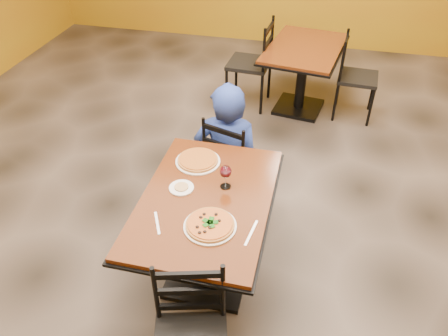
% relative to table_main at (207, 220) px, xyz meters
% --- Properties ---
extents(floor, '(7.00, 8.00, 0.01)m').
position_rel_table_main_xyz_m(floor, '(0.00, 0.50, -0.56)').
color(floor, black).
rests_on(floor, ground).
extents(table_main, '(0.83, 1.23, 0.75)m').
position_rel_table_main_xyz_m(table_main, '(0.00, 0.00, 0.00)').
color(table_main, '#5A280E').
rests_on(table_main, floor).
extents(table_second, '(0.92, 1.23, 0.75)m').
position_rel_table_main_xyz_m(table_second, '(0.39, 2.57, -0.00)').
color(table_second, '#5A280E').
rests_on(table_second, floor).
extents(chair_main_far, '(0.48, 0.48, 0.85)m').
position_rel_table_main_xyz_m(chair_main_far, '(-0.01, 0.88, -0.13)').
color(chair_main_far, black).
rests_on(chair_main_far, floor).
extents(chair_second_left, '(0.47, 0.47, 0.99)m').
position_rel_table_main_xyz_m(chair_second_left, '(-0.20, 2.57, -0.06)').
color(chair_second_left, black).
rests_on(chair_second_left, floor).
extents(chair_second_right, '(0.44, 0.44, 0.91)m').
position_rel_table_main_xyz_m(chair_second_right, '(0.99, 2.57, -0.10)').
color(chair_second_right, black).
rests_on(chair_second_right, floor).
extents(diner, '(0.59, 0.41, 1.08)m').
position_rel_table_main_xyz_m(diner, '(-0.07, 0.91, -0.01)').
color(diner, navy).
rests_on(diner, floor).
extents(plate_main, '(0.31, 0.31, 0.01)m').
position_rel_table_main_xyz_m(plate_main, '(0.09, -0.24, 0.20)').
color(plate_main, white).
rests_on(plate_main, table_main).
extents(pizza_main, '(0.28, 0.28, 0.02)m').
position_rel_table_main_xyz_m(pizza_main, '(0.09, -0.24, 0.21)').
color(pizza_main, '#9C1A0B').
rests_on(pizza_main, plate_main).
extents(plate_far, '(0.31, 0.31, 0.01)m').
position_rel_table_main_xyz_m(plate_far, '(-0.15, 0.35, 0.20)').
color(plate_far, white).
rests_on(plate_far, table_main).
extents(pizza_far, '(0.28, 0.28, 0.02)m').
position_rel_table_main_xyz_m(pizza_far, '(-0.15, 0.35, 0.21)').
color(pizza_far, '#BC8C24').
rests_on(pizza_far, plate_far).
extents(side_plate, '(0.16, 0.16, 0.01)m').
position_rel_table_main_xyz_m(side_plate, '(-0.18, 0.05, 0.20)').
color(side_plate, white).
rests_on(side_plate, table_main).
extents(dip, '(0.09, 0.09, 0.01)m').
position_rel_table_main_xyz_m(dip, '(-0.18, 0.05, 0.21)').
color(dip, tan).
rests_on(dip, side_plate).
extents(wine_glass, '(0.08, 0.08, 0.18)m').
position_rel_table_main_xyz_m(wine_glass, '(0.09, 0.14, 0.28)').
color(wine_glass, white).
rests_on(wine_glass, table_main).
extents(fork, '(0.10, 0.18, 0.00)m').
position_rel_table_main_xyz_m(fork, '(-0.22, -0.28, 0.20)').
color(fork, silver).
rests_on(fork, table_main).
extents(knife, '(0.04, 0.21, 0.00)m').
position_rel_table_main_xyz_m(knife, '(0.33, -0.23, 0.20)').
color(knife, silver).
rests_on(knife, table_main).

